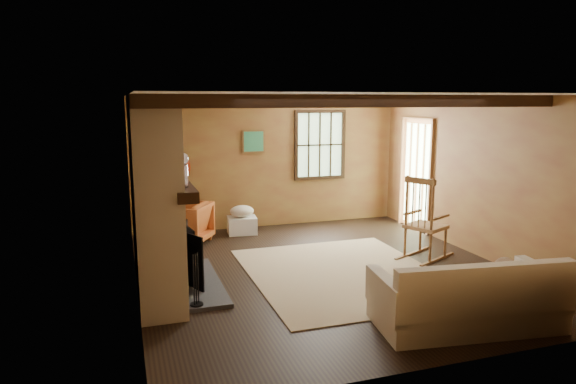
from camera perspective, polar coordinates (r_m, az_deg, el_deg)
name	(u,v)px	position (r m, az deg, el deg)	size (l,w,h in m)	color
ground	(324,270)	(7.25, 4.02, -8.69)	(5.50, 5.50, 0.00)	black
room_envelope	(333,151)	(7.22, 5.04, 4.52)	(5.02, 5.52, 2.44)	olive
fireplace	(156,203)	(6.48, -14.43, -1.16)	(1.02, 2.30, 2.40)	#A44B3F
rug	(343,273)	(7.15, 6.13, -8.97)	(2.50, 3.00, 0.01)	tan
rocking_chair	(424,224)	(7.90, 14.91, -3.44)	(1.02, 0.82, 1.25)	#AD8254
sofa	(469,302)	(5.76, 19.48, -11.42)	(2.01, 1.09, 0.78)	silver
firewood_pile	(170,231)	(9.08, -12.96, -4.28)	(0.63, 0.11, 0.23)	#4E3D21
laundry_basket	(242,225)	(9.15, -5.13, -3.71)	(0.50, 0.38, 0.30)	white
basket_pillow	(242,211)	(9.10, -5.15, -2.14)	(0.42, 0.34, 0.21)	silver
armchair	(185,223)	(8.62, -11.34, -3.41)	(0.73, 0.75, 0.69)	#BF6026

